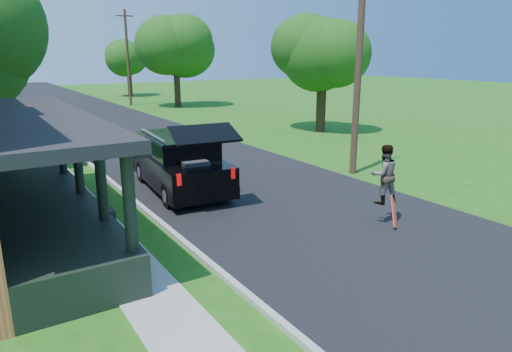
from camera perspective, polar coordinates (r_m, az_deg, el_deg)
ground at (r=11.56m, az=16.57°, el=-9.03°), size 140.00×140.00×0.00m
street at (r=28.39m, az=-15.25°, el=5.14°), size 8.00×120.00×0.02m
curb at (r=27.50m, az=-23.33°, el=4.14°), size 0.15×120.00×0.12m
sidewalk at (r=27.31m, az=-26.53°, el=3.72°), size 1.30×120.00×0.03m
black_suv at (r=15.87m, az=-9.46°, el=1.66°), size 2.57×5.69×2.58m
skateboarder at (r=12.93m, az=15.71°, el=0.19°), size 0.95×0.84×1.65m
skateboard at (r=12.97m, az=16.86°, el=-4.39°), size 0.48×0.50×0.86m
tree_right_near at (r=28.04m, az=8.32°, el=16.38°), size 6.11×6.38×8.01m
tree_right_mid at (r=42.09m, az=-10.12°, el=16.25°), size 7.44×7.55×9.01m
tree_right_far at (r=54.68m, az=-15.75°, el=14.18°), size 5.25×5.40×6.73m
utility_pole_near at (r=18.01m, az=12.68°, el=13.11°), size 1.60×0.27×7.94m
utility_pole_far at (r=44.35m, az=-15.74°, el=14.13°), size 1.48×0.30×8.46m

